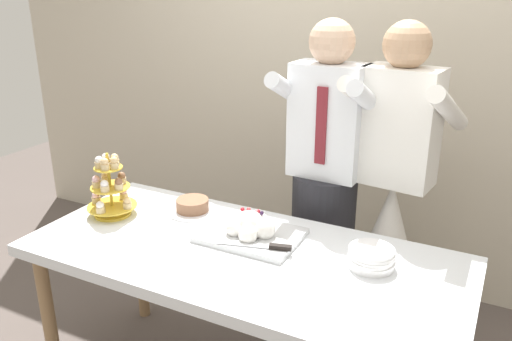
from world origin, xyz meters
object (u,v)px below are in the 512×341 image
object	(u,v)px
person_bride	(387,246)
dessert_table	(242,267)
main_cake_tray	(251,230)
round_cake	(193,207)
person_groom	(324,207)
cupcake_stand	(110,189)
plate_stack	(372,258)

from	to	relation	value
person_bride	dessert_table	bearing A→B (deg)	-123.69
main_cake_tray	round_cake	world-z (taller)	main_cake_tray
round_cake	person_groom	bearing A→B (deg)	37.97
person_bride	person_groom	bearing A→B (deg)	-172.75
main_cake_tray	person_groom	xyz separation A→B (m)	(0.14, 0.51, -0.07)
cupcake_stand	main_cake_tray	xyz separation A→B (m)	(0.69, 0.09, -0.09)
cupcake_stand	main_cake_tray	distance (m)	0.70
dessert_table	person_groom	size ratio (longest dim) A/B	1.08
round_cake	person_groom	distance (m)	0.66
cupcake_stand	main_cake_tray	world-z (taller)	cupcake_stand
plate_stack	person_bride	world-z (taller)	person_bride
person_bride	main_cake_tray	bearing A→B (deg)	-130.27
plate_stack	round_cake	world-z (taller)	plate_stack
person_groom	main_cake_tray	bearing A→B (deg)	-105.79
main_cake_tray	person_bride	bearing A→B (deg)	49.73
dessert_table	cupcake_stand	bearing A→B (deg)	177.39
dessert_table	person_groom	distance (m)	0.64
main_cake_tray	round_cake	bearing A→B (deg)	163.68
main_cake_tray	person_bride	world-z (taller)	person_bride
main_cake_tray	person_bride	distance (m)	0.76
dessert_table	person_bride	xyz separation A→B (m)	(0.45, 0.67, -0.12)
plate_stack	person_groom	distance (m)	0.64
person_groom	person_bride	xyz separation A→B (m)	(0.32, 0.04, -0.16)
plate_stack	person_groom	bearing A→B (deg)	126.38
cupcake_stand	main_cake_tray	size ratio (longest dim) A/B	0.71
main_cake_tray	person_groom	size ratio (longest dim) A/B	0.26
cupcake_stand	person_bride	bearing A→B (deg)	28.95
cupcake_stand	round_cake	xyz separation A→B (m)	(0.32, 0.20, -0.10)
round_cake	person_groom	xyz separation A→B (m)	(0.52, 0.40, -0.06)
dessert_table	cupcake_stand	xyz separation A→B (m)	(-0.71, 0.03, 0.21)
cupcake_stand	person_groom	xyz separation A→B (m)	(0.83, 0.60, -0.16)
cupcake_stand	person_groom	distance (m)	1.04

